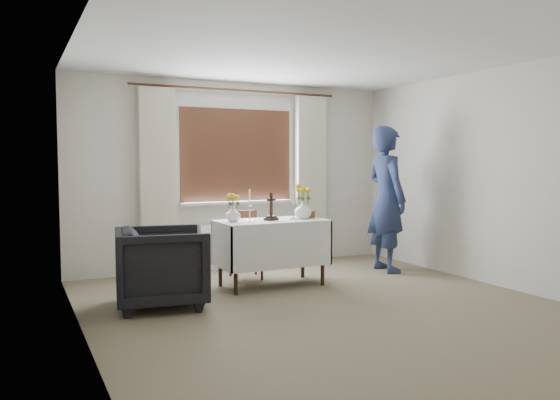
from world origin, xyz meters
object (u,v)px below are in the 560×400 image
Objects in this scene: wooden_chair at (246,244)px; armchair at (162,267)px; flower_vase_left at (233,214)px; wooden_cross at (271,207)px; altar_table at (272,253)px; flower_vase_right at (303,210)px; person at (387,199)px.

armchair is (-1.26, -0.86, -0.02)m from wooden_chair.
wooden_cross is at bearing -8.15° from flower_vase_left.
wooden_cross is at bearing -69.96° from wooden_chair.
wooden_cross is at bearing -125.66° from altar_table.
flower_vase_right reaches higher than wooden_chair.
flower_vase_right is (0.41, 0.00, -0.05)m from wooden_cross.
armchair reaches higher than altar_table.
wooden_chair is 2.62× the size of wooden_cross.
altar_table is at bearing 30.30° from wooden_cross.
person is (3.08, 0.46, 0.55)m from armchair.
wooden_cross is (0.09, -0.54, 0.51)m from wooden_chair.
flower_vase_right reaches higher than flower_vase_left.
flower_vase_right is (1.76, 0.32, 0.47)m from armchair.
flower_vase_right is at bearing -23.89° from wooden_cross.
wooden_cross reaches higher than altar_table.
flower_vase_right reaches higher than altar_table.
wooden_cross is at bearing -67.90° from armchair.
person is at bearing -72.67° from armchair.
person reaches higher than altar_table.
altar_table is 1.81m from person.
flower_vase_left is (-0.35, -0.48, 0.43)m from wooden_chair.
altar_table is at bearing 177.34° from flower_vase_right.
flower_vase_right is (-1.32, -0.14, -0.08)m from person.
altar_table is 0.54m from wooden_cross.
armchair is at bearing 169.15° from wooden_cross.
flower_vase_left is 0.86m from flower_vase_right.
wooden_cross reaches higher than flower_vase_right.
wooden_cross is 0.42m from flower_vase_right.
wooden_chair is 4.75× the size of flower_vase_left.
flower_vase_left is at bearing 175.85° from flower_vase_right.
wooden_cross is (1.34, 0.32, 0.52)m from armchair.
wooden_cross reaches higher than flower_vase_left.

